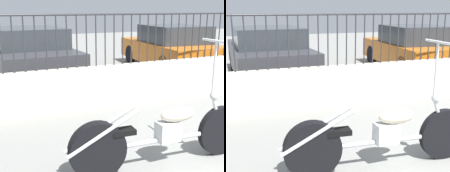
% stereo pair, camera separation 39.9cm
% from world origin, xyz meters
% --- Properties ---
extents(low_wall, '(9.48, 0.18, 0.77)m').
position_xyz_m(low_wall, '(0.00, 3.17, 0.38)').
color(low_wall, beige).
rests_on(low_wall, ground_plane).
extents(fence_railing, '(9.48, 0.04, 0.99)m').
position_xyz_m(fence_railing, '(0.00, 3.17, 1.41)').
color(fence_railing, '#2D2D33').
rests_on(fence_railing, low_wall).
extents(motorcycle_silver, '(2.37, 0.52, 1.50)m').
position_xyz_m(motorcycle_silver, '(-1.74, 0.58, 0.39)').
color(motorcycle_silver, black).
rests_on(motorcycle_silver, ground_plane).
extents(car_dark_grey, '(1.94, 4.32, 1.38)m').
position_xyz_m(car_dark_grey, '(-2.21, 6.03, 0.69)').
color(car_dark_grey, black).
rests_on(car_dark_grey, ground_plane).
extents(car_orange, '(2.15, 4.07, 1.36)m').
position_xyz_m(car_orange, '(2.05, 5.63, 0.68)').
color(car_orange, black).
rests_on(car_orange, ground_plane).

